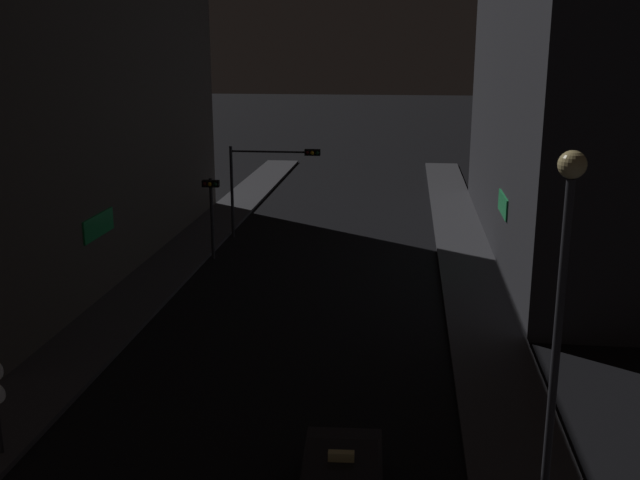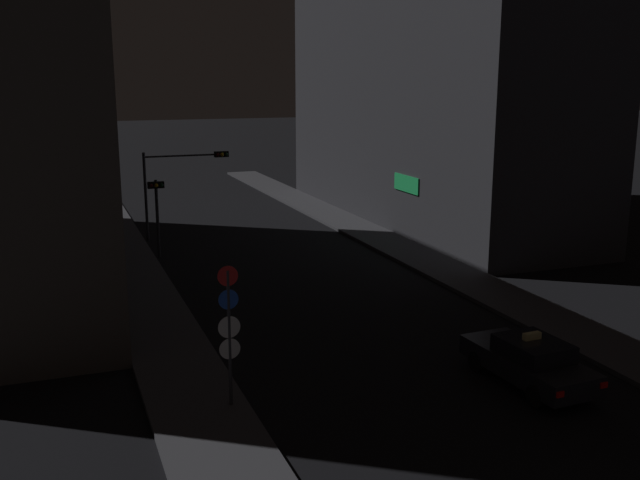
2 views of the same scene
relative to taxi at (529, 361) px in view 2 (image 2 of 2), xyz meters
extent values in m
cube|color=#424247|center=(-9.47, 18.54, -0.65)|extent=(2.68, 62.19, 0.17)
cube|color=#424247|center=(4.19, 18.54, -0.65)|extent=(2.68, 62.19, 0.17)
cube|color=#514C47|center=(-14.35, 18.36, 7.86)|extent=(7.09, 26.08, 17.19)
cube|color=#26CC66|center=(-10.77, 13.15, 2.36)|extent=(0.08, 2.80, 0.90)
cube|color=#333338|center=(9.47, 24.02, 8.06)|extent=(7.89, 27.00, 17.60)
cube|color=#26CC66|center=(5.49, 18.62, 2.43)|extent=(0.08, 2.80, 0.90)
cube|color=black|center=(0.00, 0.05, -0.12)|extent=(2.01, 4.48, 0.60)
cube|color=black|center=(0.01, -0.15, 0.43)|extent=(1.68, 2.06, 0.50)
cube|color=red|center=(-0.64, -2.21, -0.02)|extent=(0.24, 0.07, 0.16)
cube|color=red|center=(0.86, -2.13, -0.02)|extent=(0.24, 0.07, 0.16)
cylinder|color=black|center=(-0.87, 1.37, -0.42)|extent=(0.25, 0.65, 0.64)
cylinder|color=black|center=(0.73, 1.45, -0.42)|extent=(0.25, 0.65, 0.64)
cylinder|color=black|center=(-0.73, -1.35, -0.42)|extent=(0.25, 0.65, 0.64)
cylinder|color=black|center=(0.86, -1.27, -0.42)|extent=(0.25, 0.65, 0.64)
cube|color=#F4E08C|center=(0.00, -0.05, 0.78)|extent=(0.57, 0.21, 0.20)
cylinder|color=#2D2D33|center=(-7.88, 23.67, 1.70)|extent=(0.16, 0.16, 4.87)
cylinder|color=#2D2D33|center=(-5.74, 23.67, 3.88)|extent=(4.29, 0.10, 0.10)
cube|color=black|center=(-3.59, 23.67, 3.88)|extent=(0.80, 0.28, 0.32)
sphere|color=#3F0C0C|center=(-3.84, 23.49, 3.88)|extent=(0.20, 0.20, 0.20)
sphere|color=yellow|center=(-3.59, 23.49, 3.88)|extent=(0.20, 0.20, 0.20)
sphere|color=#0C3319|center=(-3.35, 23.49, 3.88)|extent=(0.20, 0.20, 0.20)
cylinder|color=#2D2D33|center=(-7.88, 19.46, 1.23)|extent=(0.16, 0.16, 3.92)
cube|color=black|center=(-7.88, 19.46, 2.94)|extent=(0.80, 0.28, 0.32)
sphere|color=#3F0C0C|center=(-8.13, 19.28, 2.94)|extent=(0.20, 0.20, 0.20)
sphere|color=yellow|center=(-7.88, 19.28, 2.94)|extent=(0.20, 0.20, 0.20)
sphere|color=#0C3319|center=(-7.63, 19.28, 2.94)|extent=(0.20, 0.20, 0.20)
cylinder|color=#2D2D33|center=(-8.61, 1.41, 1.32)|extent=(0.10, 0.10, 3.78)
cylinder|color=red|center=(-8.61, 1.39, 3.06)|extent=(0.55, 0.03, 0.55)
cylinder|color=blue|center=(-8.61, 1.39, 2.42)|extent=(0.54, 0.03, 0.54)
cylinder|color=white|center=(-8.61, 1.39, 1.65)|extent=(0.60, 0.03, 0.60)
cylinder|color=white|center=(-8.61, 1.39, 1.04)|extent=(0.57, 0.03, 0.57)
camera|label=1|loc=(1.19, -14.18, 9.28)|focal=41.88mm
camera|label=2|loc=(-12.78, -16.58, 8.13)|focal=40.83mm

